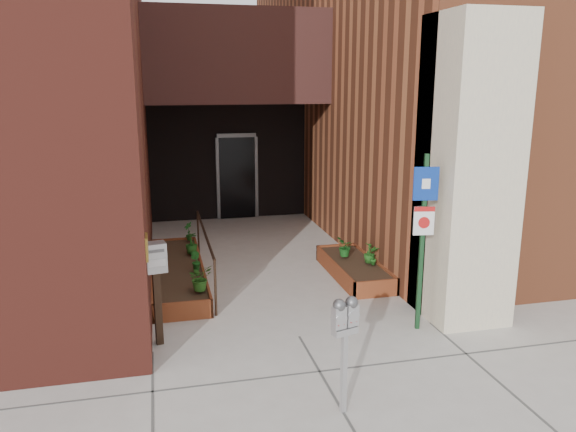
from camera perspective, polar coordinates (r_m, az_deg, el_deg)
ground at (r=8.02m, az=1.15°, el=-12.16°), size 80.00×80.00×0.00m
architecture at (r=14.07m, az=-6.97°, el=19.54°), size 20.00×14.60×10.00m
planter_left at (r=10.26m, az=-11.14°, el=-5.77°), size 0.90×3.60×0.30m
planter_right at (r=10.36m, az=6.72°, el=-5.40°), size 0.80×2.20×0.30m
handrail at (r=10.05m, az=-8.44°, el=-2.39°), size 0.04×3.34×0.90m
parking_meter at (r=5.96m, az=5.81°, el=-10.91°), size 0.30×0.18×1.31m
sign_post at (r=7.95m, az=13.57°, el=-0.83°), size 0.34×0.11×2.53m
payment_dropbox at (r=7.63m, az=-13.28°, el=-5.54°), size 0.32×0.26×1.43m
shrub_left_a at (r=8.87m, az=-8.93°, el=-6.21°), size 0.50×0.50×0.41m
shrub_left_b at (r=9.82m, az=-9.38°, el=-4.54°), size 0.25×0.25×0.32m
shrub_left_c at (r=10.77m, az=-9.78°, el=-2.71°), size 0.28×0.28×0.41m
shrub_left_d at (r=11.67m, az=-10.09°, el=-1.52°), size 0.26×0.26×0.38m
shrub_right_a at (r=10.19m, az=8.27°, el=-3.69°), size 0.22×0.22×0.37m
shrub_right_b at (r=10.08m, az=8.70°, el=-3.96°), size 0.21×0.21×0.36m
shrub_right_c at (r=10.48m, az=5.81°, el=-3.16°), size 0.42×0.42×0.36m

